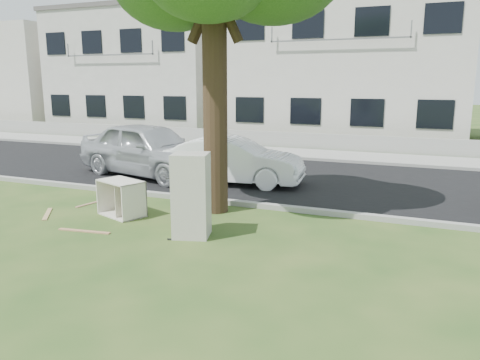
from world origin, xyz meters
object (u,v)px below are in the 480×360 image
at_px(cabinet, 122,198).
at_px(car_left, 149,149).
at_px(fridge, 191,195).
at_px(car_center, 232,161).

height_order(cabinet, car_left, car_left).
xyz_separation_m(fridge, car_left, (-4.05, 4.72, 0.04)).
xyz_separation_m(fridge, car_center, (-1.17, 4.65, -0.13)).
distance_m(fridge, cabinet, 2.26).
distance_m(cabinet, car_left, 4.52).
relative_size(cabinet, car_center, 0.25).
xyz_separation_m(cabinet, car_left, (-1.93, 4.06, 0.45)).
bearing_deg(car_center, cabinet, 160.11).
relative_size(fridge, car_center, 0.39).
relative_size(car_center, car_left, 0.83).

